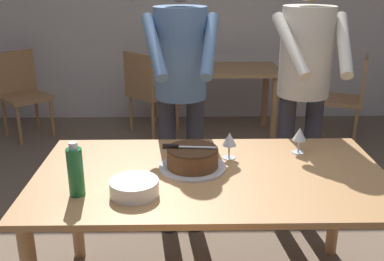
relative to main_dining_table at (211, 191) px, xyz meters
The scene contains 14 objects.
back_wall 3.37m from the main_dining_table, 90.00° to the left, with size 10.00×0.12×2.70m, color silver.
main_dining_table is the anchor object (origin of this frame).
cake_on_platter 0.18m from the main_dining_table, 146.89° to the left, with size 0.34×0.34×0.11m.
cake_knife 0.28m from the main_dining_table, 158.13° to the left, with size 0.27×0.04×0.02m.
plate_stack 0.44m from the main_dining_table, 148.33° to the right, with size 0.22×0.22×0.07m.
wine_glass_near 0.30m from the main_dining_table, 60.29° to the left, with size 0.08×0.08×0.14m.
wine_glass_far 0.59m from the main_dining_table, 27.34° to the left, with size 0.08×0.08×0.14m.
water_bottle 0.68m from the main_dining_table, 160.57° to the right, with size 0.07×0.07×0.25m.
person_cutting_cake 0.82m from the main_dining_table, 102.52° to the left, with size 0.47×0.56×1.72m.
person_standing_beside 1.04m from the main_dining_table, 48.96° to the left, with size 0.47×0.56×1.72m.
background_table 2.62m from the main_dining_table, 82.07° to the left, with size 1.00×0.70×0.74m.
background_chair_0 3.24m from the main_dining_table, 125.16° to the left, with size 0.62×0.62×0.90m.
background_chair_1 2.88m from the main_dining_table, 57.04° to the left, with size 0.57×0.57×0.90m.
background_chair_2 2.73m from the main_dining_table, 101.01° to the left, with size 0.62×0.62×0.90m.
Camera 1 is at (-0.13, -2.00, 1.69)m, focal length 41.71 mm.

